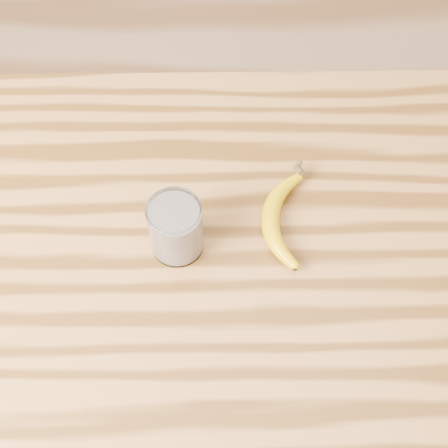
{
  "coord_description": "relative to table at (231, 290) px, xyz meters",
  "views": [
    {
      "loc": [
        -0.02,
        -0.46,
        1.78
      ],
      "look_at": [
        -0.01,
        0.04,
        0.93
      ],
      "focal_mm": 50.0,
      "sensor_mm": 36.0,
      "label": 1
    }
  ],
  "objects": [
    {
      "name": "banana",
      "position": [
        0.06,
        0.06,
        0.15
      ],
      "size": [
        0.12,
        0.26,
        0.03
      ],
      "primitive_type": null,
      "rotation": [
        0.0,
        0.0,
        -0.11
      ],
      "color": "#D1A200",
      "rests_on": "table"
    },
    {
      "name": "room",
      "position": [
        0.0,
        0.0,
        0.58
      ],
      "size": [
        4.04,
        4.04,
        2.7
      ],
      "color": "#97744F",
      "rests_on": "ground"
    },
    {
      "name": "table",
      "position": [
        0.0,
        0.0,
        0.0
      ],
      "size": [
        1.2,
        0.8,
        0.9
      ],
      "color": "#98642E",
      "rests_on": "ground"
    },
    {
      "name": "smoothie_glass",
      "position": [
        -0.09,
        0.02,
        0.18
      ],
      "size": [
        0.08,
        0.08,
        0.11
      ],
      "color": "white",
      "rests_on": "table"
    }
  ]
}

